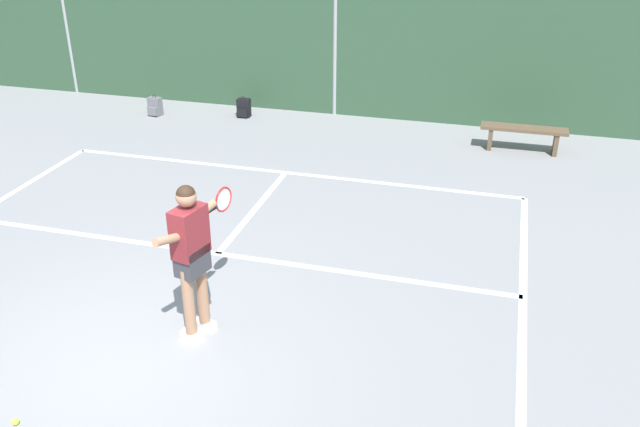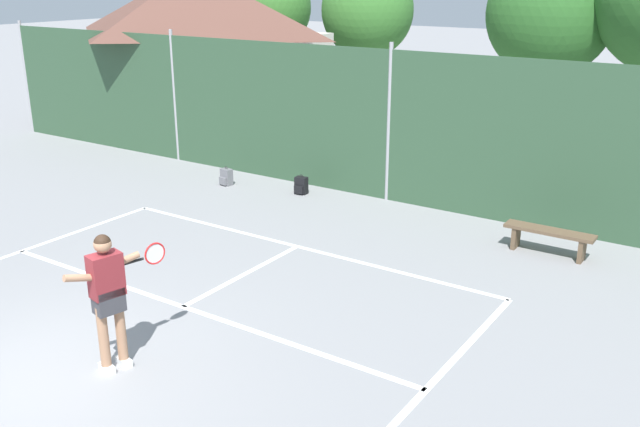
{
  "view_description": "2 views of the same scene",
  "coord_description": "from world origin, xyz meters",
  "px_view_note": "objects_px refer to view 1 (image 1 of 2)",
  "views": [
    {
      "loc": [
        3.57,
        -5.08,
        4.68
      ],
      "look_at": [
        1.42,
        2.66,
        0.72
      ],
      "focal_mm": 38.22,
      "sensor_mm": 36.0,
      "label": 1
    },
    {
      "loc": [
        7.14,
        -4.43,
        4.85
      ],
      "look_at": [
        1.68,
        3.76,
        1.47
      ],
      "focal_mm": 39.29,
      "sensor_mm": 36.0,
      "label": 2
    }
  ],
  "objects_px": {
    "basketball_hoop": "(603,9)",
    "courtside_bench": "(524,133)",
    "backpack_black": "(244,108)",
    "backpack_grey": "(155,107)",
    "tennis_ball": "(15,422)",
    "tennis_player": "(192,248)"
  },
  "relations": [
    {
      "from": "basketball_hoop",
      "to": "tennis_player",
      "type": "bearing_deg",
      "value": -116.82
    },
    {
      "from": "basketball_hoop",
      "to": "backpack_grey",
      "type": "bearing_deg",
      "value": -165.59
    },
    {
      "from": "backpack_black",
      "to": "courtside_bench",
      "type": "height_order",
      "value": "courtside_bench"
    },
    {
      "from": "basketball_hoop",
      "to": "tennis_player",
      "type": "height_order",
      "value": "basketball_hoop"
    },
    {
      "from": "tennis_player",
      "to": "backpack_grey",
      "type": "xyz_separation_m",
      "value": [
        -4.3,
        7.13,
        -0.92
      ]
    },
    {
      "from": "backpack_black",
      "to": "tennis_player",
      "type": "bearing_deg",
      "value": -72.47
    },
    {
      "from": "backpack_black",
      "to": "courtside_bench",
      "type": "relative_size",
      "value": 0.29
    },
    {
      "from": "courtside_bench",
      "to": "backpack_black",
      "type": "bearing_deg",
      "value": 174.75
    },
    {
      "from": "tennis_player",
      "to": "basketball_hoop",
      "type": "bearing_deg",
      "value": 63.18
    },
    {
      "from": "tennis_ball",
      "to": "backpack_black",
      "type": "height_order",
      "value": "backpack_black"
    },
    {
      "from": "basketball_hoop",
      "to": "backpack_grey",
      "type": "xyz_separation_m",
      "value": [
        -9.09,
        -2.33,
        -2.12
      ]
    },
    {
      "from": "basketball_hoop",
      "to": "tennis_player",
      "type": "xyz_separation_m",
      "value": [
        -4.79,
        -9.47,
        -1.2
      ]
    },
    {
      "from": "backpack_grey",
      "to": "backpack_black",
      "type": "relative_size",
      "value": 1.0
    },
    {
      "from": "basketball_hoop",
      "to": "backpack_black",
      "type": "relative_size",
      "value": 7.67
    },
    {
      "from": "basketball_hoop",
      "to": "backpack_grey",
      "type": "distance_m",
      "value": 9.62
    },
    {
      "from": "basketball_hoop",
      "to": "backpack_black",
      "type": "xyz_separation_m",
      "value": [
        -7.17,
        -1.92,
        -2.12
      ]
    },
    {
      "from": "basketball_hoop",
      "to": "courtside_bench",
      "type": "distance_m",
      "value": 3.39
    },
    {
      "from": "tennis_ball",
      "to": "tennis_player",
      "type": "bearing_deg",
      "value": 59.31
    },
    {
      "from": "tennis_ball",
      "to": "courtside_bench",
      "type": "bearing_deg",
      "value": 62.61
    },
    {
      "from": "basketball_hoop",
      "to": "courtside_bench",
      "type": "relative_size",
      "value": 2.22
    },
    {
      "from": "tennis_player",
      "to": "backpack_black",
      "type": "distance_m",
      "value": 7.97
    },
    {
      "from": "tennis_player",
      "to": "backpack_grey",
      "type": "relative_size",
      "value": 4.01
    }
  ]
}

